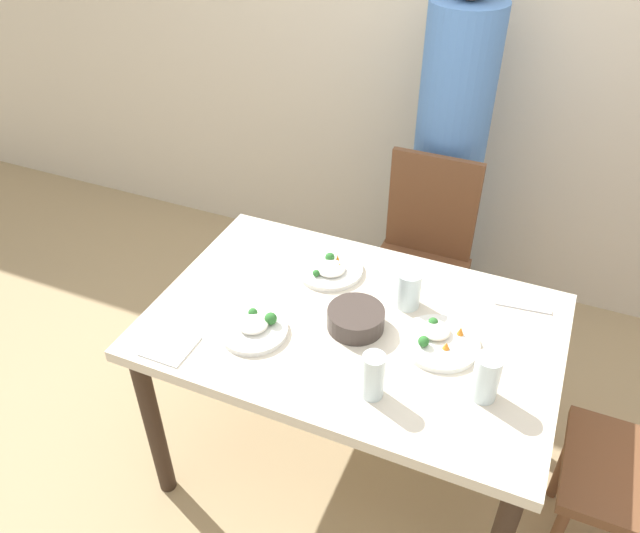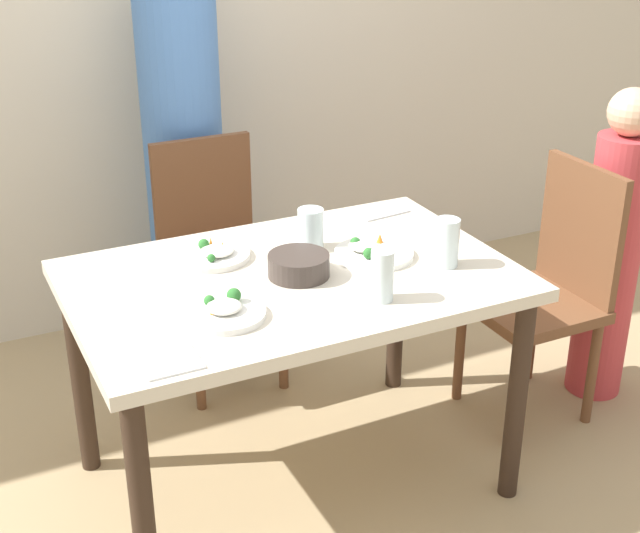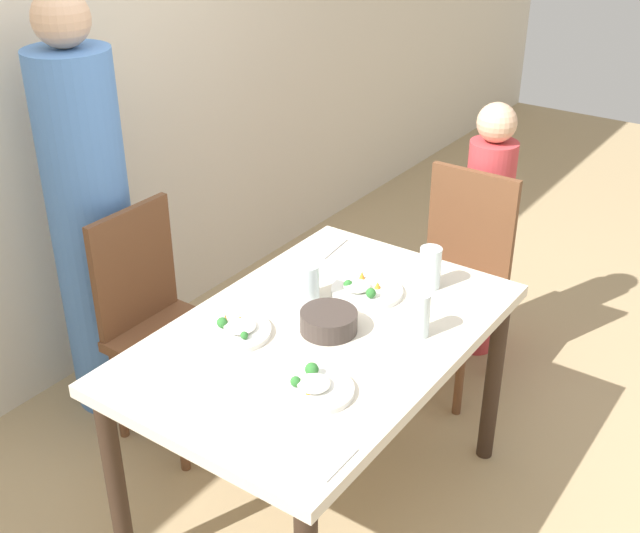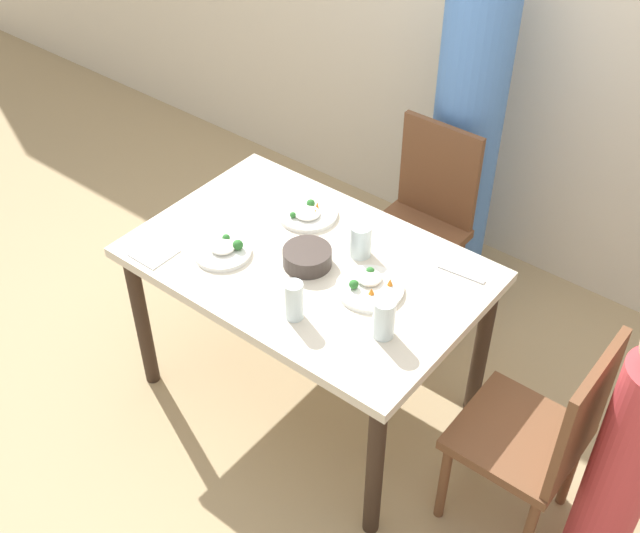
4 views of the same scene
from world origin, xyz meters
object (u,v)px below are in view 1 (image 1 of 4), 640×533
(chair_adult_spot, at_px, (421,256))
(plate_rice_adult, at_px, (439,340))
(person_adult, at_px, (447,164))
(bowl_curry, at_px, (356,318))
(glass_water_tall, at_px, (408,289))

(chair_adult_spot, height_order, plate_rice_adult, chair_adult_spot)
(person_adult, distance_m, bowl_curry, 1.10)
(person_adult, distance_m, plate_rice_adult, 1.10)
(plate_rice_adult, distance_m, glass_water_tall, 0.20)
(chair_adult_spot, relative_size, glass_water_tall, 7.02)
(person_adult, bearing_deg, chair_adult_spot, -90.00)
(glass_water_tall, bearing_deg, person_adult, 96.28)
(chair_adult_spot, height_order, bowl_curry, chair_adult_spot)
(chair_adult_spot, relative_size, bowl_curry, 5.08)
(bowl_curry, distance_m, glass_water_tall, 0.20)
(chair_adult_spot, relative_size, plate_rice_adult, 3.78)
(chair_adult_spot, distance_m, plate_rice_adult, 0.83)
(bowl_curry, distance_m, plate_rice_adult, 0.26)
(person_adult, relative_size, plate_rice_adult, 6.88)
(bowl_curry, relative_size, plate_rice_adult, 0.74)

